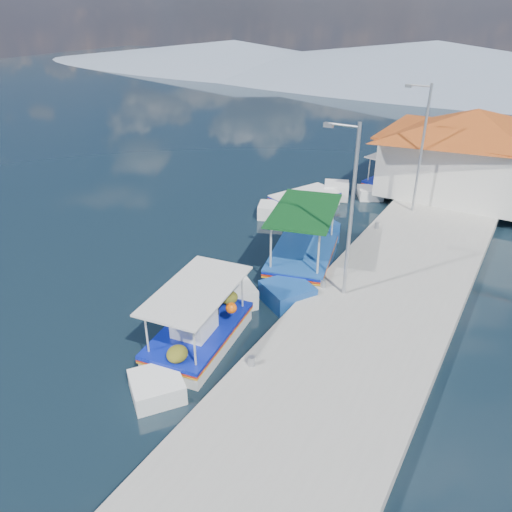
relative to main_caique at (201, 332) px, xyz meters
The scene contains 10 objects.
ground 2.89m from the main_caique, 123.23° to the left, with size 160.00×160.00×0.00m, color black.
quay 9.45m from the main_caique, 62.69° to the left, with size 5.00×44.00×0.50m, color #A09D95.
bollards 7.96m from the main_caique, 73.71° to the left, with size 0.20×17.20×0.30m.
main_caique is the anchor object (origin of this frame).
caique_green_canopy 6.24m from the main_caique, 84.50° to the left, with size 3.51×7.42×2.86m.
caique_blue_hull 12.49m from the main_caique, 100.53° to the left, with size 3.43×5.78×1.12m.
caique_far 17.50m from the main_caique, 87.26° to the left, with size 2.96×6.20×2.25m.
harbor_building 18.15m from the main_caique, 75.09° to the left, with size 10.49×10.49×4.40m.
lamp_post_near 6.29m from the main_caique, 56.18° to the left, with size 1.21×0.14×6.00m.
lamp_post_far 14.13m from the main_caique, 77.61° to the left, with size 1.21×0.14×6.00m.
Camera 1 is at (9.57, -12.44, 9.78)m, focal length 34.75 mm.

